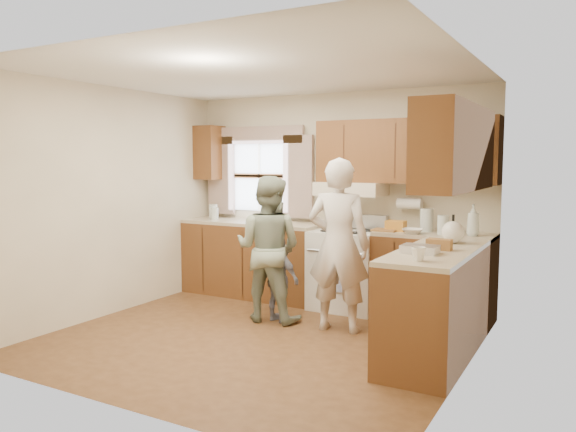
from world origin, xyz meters
The scene contains 6 objects.
room centered at (0.00, 0.00, 1.25)m, with size 3.80×3.80×3.80m.
kitchen_fixtures centered at (0.61, 1.08, 0.84)m, with size 3.80×2.25×2.15m.
stove centered at (0.30, 1.44, 0.47)m, with size 0.76×0.67×1.07m.
woman_left centered at (0.55, 0.61, 0.86)m, with size 0.63×0.41×1.73m, color beige.
woman_right centered at (-0.25, 0.60, 0.77)m, with size 0.75×0.58×1.54m, color #2D4630.
child centered at (-0.12, 0.60, 0.46)m, with size 0.53×0.22×0.91m, color slate.
Camera 1 is at (2.79, -4.43, 1.70)m, focal length 35.00 mm.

